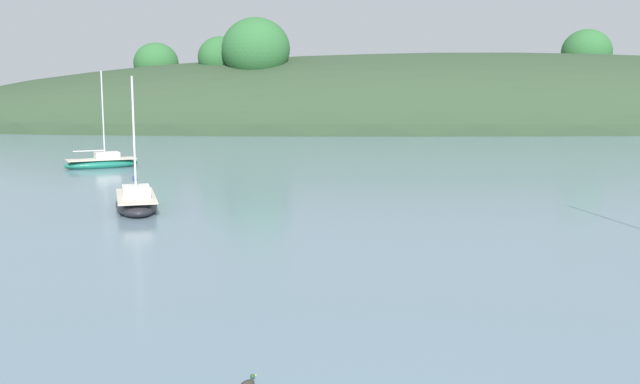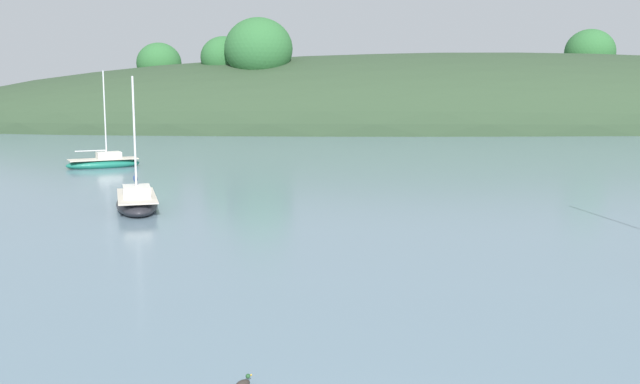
{
  "view_description": "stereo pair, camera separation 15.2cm",
  "coord_description": "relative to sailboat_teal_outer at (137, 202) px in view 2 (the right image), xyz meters",
  "views": [
    {
      "loc": [
        -1.39,
        -8.66,
        5.44
      ],
      "look_at": [
        0.0,
        20.0,
        1.2
      ],
      "focal_mm": 40.74,
      "sensor_mm": 36.0,
      "label": 1
    },
    {
      "loc": [
        -1.24,
        -8.67,
        5.44
      ],
      "look_at": [
        0.0,
        20.0,
        1.2
      ],
      "focal_mm": 40.74,
      "sensor_mm": 36.0,
      "label": 2
    }
  ],
  "objects": [
    {
      "name": "sailboat_teal_outer",
      "position": [
        0.0,
        0.0,
        0.0
      ],
      "size": [
        2.93,
        5.46,
        6.01
      ],
      "color": "#232328",
      "rests_on": "ground"
    },
    {
      "name": "far_shoreline_hill",
      "position": [
        32.91,
        62.27,
        -0.2
      ],
      "size": [
        150.0,
        36.0,
        23.28
      ],
      "color": "#2D422B",
      "rests_on": "ground"
    },
    {
      "name": "duck_lone_left",
      "position": [
        5.85,
        -19.26,
        -0.28
      ],
      "size": [
        0.36,
        0.38,
        0.24
      ],
      "color": "#2D2823",
      "rests_on": "ground"
    },
    {
      "name": "sailboat_grey_yawl",
      "position": [
        -5.61,
        16.75,
        -0.02
      ],
      "size": [
        5.04,
        3.47,
        6.55
      ],
      "color": "#196B56",
      "rests_on": "ground"
    }
  ]
}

